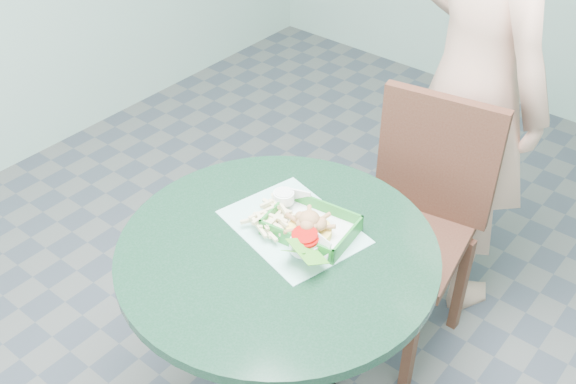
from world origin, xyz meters
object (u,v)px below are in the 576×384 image
Objects in this scene: cafe_table at (278,297)px; crab_sandwich at (308,230)px; dining_chair at (416,211)px; diner_person at (481,47)px; sauce_ramekin at (288,200)px; food_basket at (311,234)px.

crab_sandwich reaches higher than cafe_table.
dining_chair is 0.58m from diner_person.
crab_sandwich is at bearing 111.52° from diner_person.
sauce_ramekin is at bearing 102.86° from diner_person.
dining_chair is 0.46× the size of diner_person.
cafe_table is 0.22m from food_basket.
crab_sandwich is at bearing 62.85° from cafe_table.
cafe_table is 0.43× the size of diner_person.
dining_chair is 0.62m from crab_sandwich.
diner_person is 0.86m from sauce_ramekin.
diner_person reaches higher than crab_sandwich.
diner_person reaches higher than cafe_table.
dining_chair is 0.59m from food_basket.
cafe_table is at bearing 109.24° from diner_person.
diner_person is (-0.01, 0.32, 0.48)m from dining_chair.
diner_person is 0.89m from food_basket.
food_basket is (0.03, 0.10, 0.19)m from cafe_table.
cafe_table is 1.06m from diner_person.
dining_chair reaches higher than sauce_ramekin.
diner_person is at bearing 79.82° from sauce_ramekin.
food_basket is 1.88× the size of crab_sandwich.
dining_chair reaches higher than food_basket.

